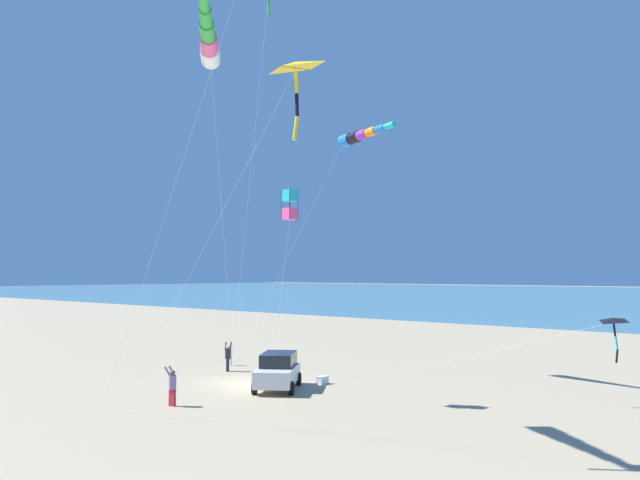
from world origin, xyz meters
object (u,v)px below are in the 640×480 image
Objects in this scene: person_child_green_jacket at (228,355)px; kite_windsock_long_streamer_right at (360,136)px; person_child_grey_jacket at (230,356)px; kite_delta_rainbow_low_near at (612,322)px; kite_box_yellow_midlevel at (290,205)px; cooler_box at (322,380)px; person_adult_flyer at (172,384)px; parked_car at (278,371)px; kite_delta_small_distant at (295,68)px; kite_windsock_magenta_far_left at (208,40)px.

kite_windsock_long_streamer_right is at bearing -54.09° from person_child_green_jacket.
kite_delta_rainbow_low_near is at bearing -96.58° from person_child_grey_jacket.
kite_box_yellow_midlevel is at bearing -117.62° from person_child_grey_jacket.
cooler_box is 9.07m from person_adult_flyer.
person_child_green_jacket is 15.77m from kite_windsock_long_streamer_right.
parked_car is at bearing -179.20° from kite_windsock_long_streamer_right.
cooler_box is 0.05× the size of kite_delta_small_distant.
cooler_box is at bearing -13.63° from parked_car.
person_adult_flyer is at bearing 172.61° from cooler_box.
cooler_box is 18.68m from kite_delta_small_distant.
parked_car is 0.31× the size of kite_windsock_long_streamer_right.
kite_windsock_long_streamer_right reaches higher than kite_delta_small_distant.
parked_car is 2.58× the size of person_child_green_jacket.
kite_windsock_long_streamer_right is (2.99, -8.49, 13.83)m from person_child_grey_jacket.
person_child_green_jacket is 0.12× the size of kite_windsock_long_streamer_right.
kite_box_yellow_midlevel is at bearing -157.40° from cooler_box.
person_child_grey_jacket is (1.36, 9.26, 0.41)m from cooler_box.
kite_box_yellow_midlevel is at bearing -33.82° from person_adult_flyer.
kite_delta_small_distant is 1.34× the size of kite_box_yellow_midlevel.
parked_car is at bearing 94.33° from kite_delta_rainbow_low_near.
person_child_grey_jacket is 0.07× the size of kite_windsock_magenta_far_left.
cooler_box is 0.04× the size of kite_windsock_magenta_far_left.
cooler_box is 16.19m from kite_delta_rainbow_low_near.
person_child_green_jacket is (2.30, 6.72, 0.01)m from parked_car.
kite_box_yellow_midlevel reaches higher than cooler_box.
kite_delta_small_distant is (-15.08, -9.02, -1.37)m from kite_windsock_long_streamer_right.
kite_delta_small_distant reaches higher than kite_delta_rainbow_low_near.
kite_delta_rainbow_low_near is 1.11× the size of kite_delta_small_distant.
person_adult_flyer is (-8.96, 1.16, 0.76)m from cooler_box.
kite_box_yellow_midlevel reaches higher than kite_delta_rainbow_low_near.
kite_windsock_magenta_far_left is at bearing -106.62° from person_adult_flyer.
parked_car is 16.75m from kite_windsock_magenta_far_left.
kite_delta_rainbow_low_near is (-1.06, -23.00, 3.24)m from person_child_green_jacket.
cooler_box is at bearing 14.79° from kite_windsock_magenta_far_left.
person_child_grey_jacket is at bearing 46.08° from person_child_green_jacket.
kite_windsock_magenta_far_left is 1.09× the size of kite_windsock_long_streamer_right.
kite_delta_rainbow_low_near is at bearing -38.59° from kite_delta_small_distant.
kite_windsock_long_streamer_right reaches higher than person_child_grey_jacket.
person_child_green_jacket is 0.12× the size of kite_delta_rainbow_low_near.
person_adult_flyer is 15.19m from kite_windsock_magenta_far_left.
person_adult_flyer is 10.54m from person_child_green_jacket.
cooler_box is at bearing 22.60° from kite_box_yellow_midlevel.
kite_windsock_long_streamer_right is (4.35, 0.76, 14.24)m from cooler_box.
kite_delta_small_distant is at bearing -149.13° from kite_windsock_long_streamer_right.
kite_delta_small_distant reaches higher than kite_box_yellow_midlevel.
kite_windsock_magenta_far_left reaches higher than kite_delta_rainbow_low_near.
kite_delta_rainbow_low_near reaches higher than cooler_box.
parked_car is at bearing 48.12° from kite_delta_small_distant.
person_adult_flyer is at bearing 175.42° from parked_car.
person_child_green_jacket is 1.55× the size of person_child_grey_jacket.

